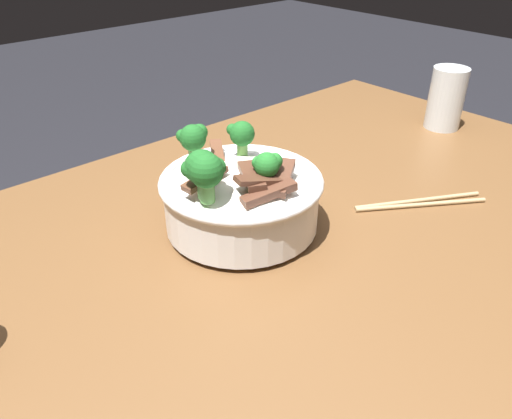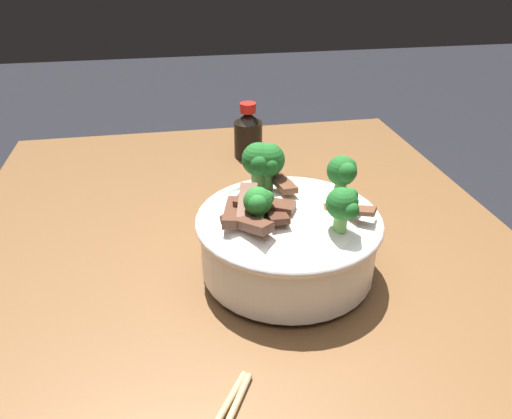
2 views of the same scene
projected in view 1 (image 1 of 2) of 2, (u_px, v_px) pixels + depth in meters
The scene contains 4 objects.
dining_table at pixel (297, 294), 0.85m from camera, with size 1.27×0.82×0.78m.
rice_bowl at pixel (240, 194), 0.73m from camera, with size 0.23×0.23×0.15m.
drinking_glass at pixel (446, 101), 1.08m from camera, with size 0.07×0.07×0.13m.
chopsticks_pair at pixel (419, 203), 0.82m from camera, with size 0.20×0.13×0.01m.
Camera 1 is at (-0.48, -0.44, 1.20)m, focal length 35.82 mm.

